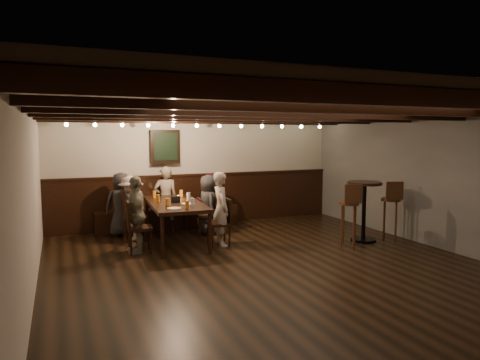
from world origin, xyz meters
name	(u,v)px	position (x,y,z in m)	size (l,w,h in m)	color
room	(206,183)	(-0.29, 2.21, 1.07)	(7.00, 7.00, 7.00)	black
dining_table	(175,206)	(-0.96, 2.00, 0.70)	(1.04, 2.09, 0.76)	black
chair_left_near	(133,225)	(-1.65, 2.49, 0.30)	(0.47, 0.47, 0.97)	black
chair_left_far	(139,237)	(-1.70, 1.60, 0.27)	(0.43, 0.43, 0.89)	black
chair_right_near	(207,222)	(-0.21, 2.40, 0.26)	(0.41, 0.41, 0.85)	black
chair_right_far	(220,231)	(-0.27, 1.50, 0.26)	(0.41, 0.41, 0.85)	black
person_bench_left	(121,204)	(-1.80, 2.95, 0.64)	(0.62, 0.41, 1.27)	#252628
person_bench_centre	(166,199)	(-0.89, 3.05, 0.68)	(0.49, 0.32, 1.36)	slate
person_bench_right	(209,201)	(0.00, 2.84, 0.60)	(0.59, 0.46, 1.20)	#501B28
person_left_near	(131,208)	(-1.68, 2.50, 0.62)	(0.80, 0.46, 1.24)	#B9A29C
person_left_far	(136,215)	(-1.73, 1.60, 0.66)	(0.77, 0.32, 1.32)	gray
person_right_near	(208,205)	(-0.18, 2.40, 0.60)	(0.59, 0.38, 1.21)	#2B2B2D
person_right_far	(221,209)	(-0.24, 1.50, 0.67)	(0.49, 0.32, 1.34)	#B8A99B
pint_a	(154,194)	(-1.19, 2.71, 0.83)	(0.07, 0.07, 0.14)	#BF7219
pint_b	(181,193)	(-0.67, 2.63, 0.83)	(0.07, 0.07, 0.14)	#BF7219
pint_c	(158,198)	(-1.25, 2.12, 0.83)	(0.07, 0.07, 0.14)	#BF7219
pint_d	(189,196)	(-0.65, 2.18, 0.83)	(0.07, 0.07, 0.14)	silver
pint_e	(167,203)	(-1.21, 1.56, 0.83)	(0.07, 0.07, 0.14)	#BF7219
pint_f	(192,202)	(-0.79, 1.44, 0.83)	(0.07, 0.07, 0.14)	silver
pint_g	(187,205)	(-0.96, 1.20, 0.83)	(0.07, 0.07, 0.14)	#BF7219
plate_near	(174,208)	(-1.15, 1.31, 0.77)	(0.24, 0.24, 0.01)	white
plate_far	(188,204)	(-0.80, 1.69, 0.77)	(0.24, 0.24, 0.01)	white
condiment_caddy	(176,199)	(-0.96, 1.95, 0.82)	(0.15, 0.10, 0.12)	black
candle	(178,198)	(-0.82, 2.29, 0.79)	(0.05, 0.05, 0.05)	beige
high_top_table	(364,202)	(2.35, 0.74, 0.74)	(0.64, 0.64, 1.13)	black
bar_stool_left	(349,223)	(1.85, 0.53, 0.43)	(0.38, 0.40, 1.14)	#3C2813
bar_stool_right	(390,218)	(2.85, 0.58, 0.43)	(0.39, 0.41, 1.14)	#3C2813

